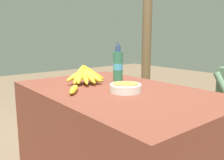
# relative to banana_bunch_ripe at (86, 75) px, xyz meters

# --- Properties ---
(market_counter) EXTENTS (1.38, 0.87, 0.76)m
(market_counter) POSITION_rel_banana_bunch_ripe_xyz_m (0.27, 0.06, -0.45)
(market_counter) COLOR brown
(market_counter) RESTS_ON ground_plane
(banana_bunch_ripe) EXTENTS (0.20, 0.32, 0.15)m
(banana_bunch_ripe) POSITION_rel_banana_bunch_ripe_xyz_m (0.00, 0.00, 0.00)
(banana_bunch_ripe) COLOR #4C381E
(banana_bunch_ripe) RESTS_ON market_counter
(serving_bowl) EXTENTS (0.20, 0.20, 0.05)m
(serving_bowl) POSITION_rel_banana_bunch_ripe_xyz_m (0.36, 0.05, -0.04)
(serving_bowl) COLOR white
(serving_bowl) RESTS_ON market_counter
(water_bottle) EXTENTS (0.07, 0.07, 0.30)m
(water_bottle) POSITION_rel_banana_bunch_ripe_xyz_m (0.07, 0.24, 0.05)
(water_bottle) COLOR #337556
(water_bottle) RESTS_ON market_counter
(loose_banana_front) EXTENTS (0.18, 0.16, 0.04)m
(loose_banana_front) POSITION_rel_banana_bunch_ripe_xyz_m (0.18, -0.20, -0.05)
(loose_banana_front) COLOR yellow
(loose_banana_front) RESTS_ON market_counter
(wooden_bench) EXTENTS (1.66, 0.32, 0.40)m
(wooden_bench) POSITION_rel_banana_bunch_ripe_xyz_m (0.22, 1.21, -0.49)
(wooden_bench) COLOR brown
(wooden_bench) RESTS_ON ground_plane
(banana_bunch_green) EXTENTS (0.17, 0.27, 0.15)m
(banana_bunch_green) POSITION_rel_banana_bunch_ripe_xyz_m (-0.20, 1.21, -0.36)
(banana_bunch_green) COLOR #4C381E
(banana_bunch_green) RESTS_ON wooden_bench
(support_post_near) EXTENTS (0.13, 0.13, 2.77)m
(support_post_near) POSITION_rel_banana_bunch_ripe_xyz_m (-0.84, 1.51, 0.56)
(support_post_near) COLOR brown
(support_post_near) RESTS_ON ground_plane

